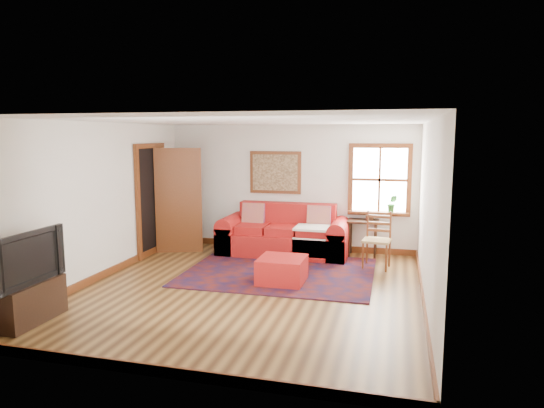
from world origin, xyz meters
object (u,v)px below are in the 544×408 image
(media_cabinet, at_px, (28,302))
(red_ottoman, at_px, (282,270))
(red_leather_sofa, at_px, (284,238))
(side_table, at_px, (363,226))
(ladder_back_chair, at_px, (377,238))

(media_cabinet, bearing_deg, red_ottoman, 41.44)
(red_leather_sofa, distance_m, media_cabinet, 4.74)
(side_table, distance_m, ladder_back_chair, 0.81)
(side_table, xyz_separation_m, media_cabinet, (-3.76, -4.40, -0.32))
(red_leather_sofa, xyz_separation_m, ladder_back_chair, (1.78, -0.51, 0.21))
(red_ottoman, relative_size, side_table, 1.02)
(red_leather_sofa, height_order, side_table, red_leather_sofa)
(red_ottoman, bearing_deg, ladder_back_chair, 42.84)
(red_ottoman, height_order, side_table, side_table)
(ladder_back_chair, bearing_deg, red_ottoman, -137.15)
(side_table, height_order, ladder_back_chair, ladder_back_chair)
(media_cabinet, bearing_deg, ladder_back_chair, 41.93)
(red_leather_sofa, relative_size, ladder_back_chair, 2.53)
(red_leather_sofa, distance_m, side_table, 1.52)
(ladder_back_chair, bearing_deg, side_table, 112.03)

